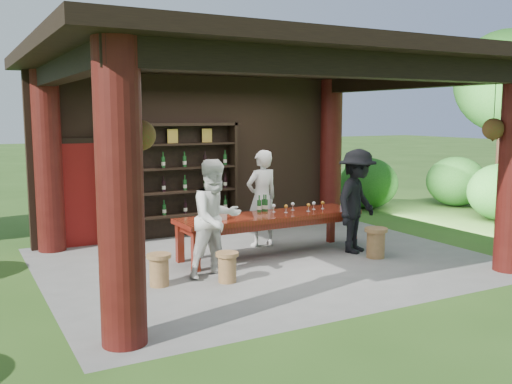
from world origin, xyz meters
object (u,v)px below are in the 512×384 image
guest_woman (216,219)px  napkin_basket (218,216)px  host (262,198)px  wine_shelf (174,181)px  stool_near_right (376,242)px  guest_man (357,201)px  stool_near_left (227,266)px  stool_far_left (159,269)px  tasting_table (270,220)px

guest_woman → napkin_basket: guest_woman is taller
host → wine_shelf: bearing=-53.7°
wine_shelf → stool_near_right: bearing=-51.1°
host → guest_man: guest_man is taller
stool_near_right → napkin_basket: napkin_basket is taller
stool_near_left → guest_man: 3.03m
host → napkin_basket: host is taller
stool_far_left → guest_man: (3.86, 0.28, 0.69)m
tasting_table → host: host is taller
guest_woman → guest_man: guest_man is taller
wine_shelf → guest_woman: 2.96m
tasting_table → stool_near_right: tasting_table is taller
stool_near_right → napkin_basket: size_ratio=2.04×
stool_near_right → stool_far_left: 3.91m
stool_far_left → tasting_table: bearing=19.3°
napkin_basket → wine_shelf: bearing=88.7°
stool_near_right → host: 2.30m
wine_shelf → tasting_table: bearing=-64.9°
stool_near_left → napkin_basket: size_ratio=1.76×
guest_man → wine_shelf: bearing=104.8°
stool_near_right → guest_man: bearing=96.0°
guest_woman → guest_man: (2.91, 0.24, 0.03)m
stool_far_left → guest_woman: bearing=2.9°
stool_near_right → wine_shelf: bearing=128.9°
stool_near_right → napkin_basket: (-2.61, 0.96, 0.54)m
wine_shelf → tasting_table: 2.43m
stool_far_left → guest_woman: guest_woman is taller
wine_shelf → guest_woman: wine_shelf is taller
tasting_table → stool_far_left: (-2.35, -0.83, -0.38)m
stool_far_left → guest_woman: 1.15m
stool_near_right → guest_man: 0.83m
stool_far_left → host: host is taller
tasting_table → napkin_basket: (-1.06, -0.06, 0.19)m
napkin_basket → guest_woman: bearing=-116.4°
tasting_table → stool_near_right: 1.90m
stool_near_left → stool_far_left: 1.01m
host → napkin_basket: bearing=26.6°
stool_near_left → wine_shelf: bearing=83.3°
stool_far_left → guest_man: guest_man is taller
tasting_table → guest_man: guest_man is taller
tasting_table → guest_woman: size_ratio=1.88×
stool_near_right → stool_far_left: bearing=177.1°
wine_shelf → stool_near_left: (-0.38, -3.27, -0.93)m
tasting_table → stool_far_left: bearing=-160.7°
stool_near_left → guest_man: guest_man is taller
stool_far_left → napkin_basket: 1.61m
guest_woman → napkin_basket: (0.35, 0.72, -0.10)m
stool_far_left → guest_woman: size_ratio=0.26×
stool_near_left → stool_far_left: bearing=162.7°
guest_man → stool_near_right: bearing=-112.2°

